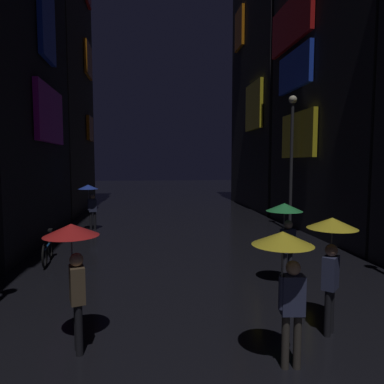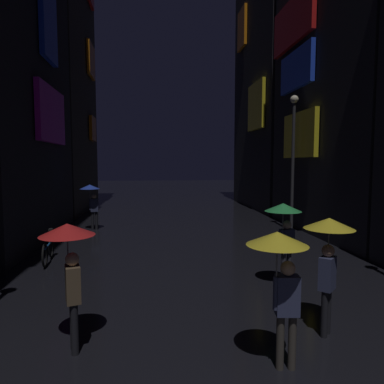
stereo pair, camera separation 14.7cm
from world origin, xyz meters
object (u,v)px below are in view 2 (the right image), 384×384
Objects in this scene: pedestrian_midstreet_left_yellow at (328,243)px; streetlamp_right_far at (293,148)px; bicycle_parked_at_storefront at (48,250)px; pedestrian_near_crossing_yellow at (280,262)px; pedestrian_foreground_right_red at (69,251)px; pedestrian_midstreet_centre_green at (284,221)px; pedestrian_foreground_left_blue at (91,194)px.

streetlamp_right_far is at bearing 70.50° from pedestrian_midstreet_left_yellow.
bicycle_parked_at_storefront is 0.30× the size of streetlamp_right_far.
bicycle_parked_at_storefront is (-5.09, 6.31, -1.28)m from pedestrian_near_crossing_yellow.
pedestrian_midstreet_centre_green is at bearing 27.01° from pedestrian_foreground_right_red.
pedestrian_foreground_left_blue is 9.45m from streetlamp_right_far.
bicycle_parked_at_storefront is at bearing 155.71° from pedestrian_midstreet_centre_green.
pedestrian_near_crossing_yellow is 1.66m from pedestrian_midstreet_left_yellow.
bicycle_parked_at_storefront is (-1.87, 5.31, -1.28)m from pedestrian_foreground_right_red.
pedestrian_midstreet_left_yellow is 4.53m from pedestrian_foreground_right_red.
streetlamp_right_far reaches higher than bicycle_parked_at_storefront.
pedestrian_near_crossing_yellow is at bearing -114.13° from streetlamp_right_far.
pedestrian_foreground_left_blue is (-4.60, 11.47, 0.00)m from pedestrian_near_crossing_yellow.
pedestrian_foreground_left_blue is 5.34m from bicycle_parked_at_storefront.
pedestrian_foreground_left_blue is 10.55m from pedestrian_foreground_right_red.
streetlamp_right_far reaches higher than pedestrian_near_crossing_yellow.
pedestrian_foreground_left_blue is (-5.90, 10.45, 0.00)m from pedestrian_midstreet_left_yellow.
pedestrian_midstreet_centre_green is 1.00× the size of pedestrian_foreground_left_blue.
pedestrian_midstreet_centre_green is at bearing 67.08° from pedestrian_near_crossing_yellow.
pedestrian_midstreet_left_yellow is at bearing 37.96° from pedestrian_near_crossing_yellow.
streetlamp_right_far is at bearing -8.70° from pedestrian_foreground_left_blue.
pedestrian_foreground_left_blue is 1.00× the size of pedestrian_foreground_right_red.
streetlamp_right_far is (9.60, 3.76, 3.38)m from bicycle_parked_at_storefront.
pedestrian_midstreet_left_yellow is 1.00× the size of pedestrian_foreground_right_red.
pedestrian_near_crossing_yellow is 1.00× the size of pedestrian_foreground_right_red.
streetlamp_right_far is (3.21, 9.06, 2.10)m from pedestrian_midstreet_left_yellow.
pedestrian_midstreet_left_yellow is 1.00× the size of pedestrian_foreground_left_blue.
pedestrian_midstreet_centre_green is 10.09m from pedestrian_foreground_left_blue.
pedestrian_midstreet_centre_green is (1.43, 3.38, 0.00)m from pedestrian_near_crossing_yellow.
pedestrian_midstreet_left_yellow is (1.31, 1.02, 0.00)m from pedestrian_near_crossing_yellow.
pedestrian_near_crossing_yellow and pedestrian_foreground_left_blue have the same top height.
pedestrian_midstreet_left_yellow is at bearing -109.50° from streetlamp_right_far.
pedestrian_midstreet_centre_green and pedestrian_foreground_left_blue have the same top height.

